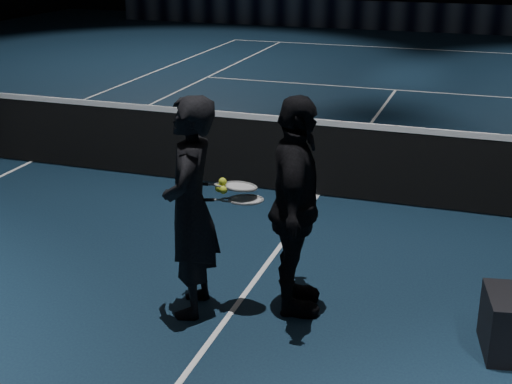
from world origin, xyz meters
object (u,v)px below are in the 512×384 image
Objects in this scene: player_b at (295,207)px; tennis_balls at (222,187)px; racket_lower at (246,200)px; racket_upper at (240,186)px; player_a at (190,208)px.

tennis_balls is (-0.56, -0.20, 0.18)m from player_b.
racket_upper is (-0.06, 0.02, 0.10)m from racket_lower.
racket_upper is 5.67× the size of tennis_balls.
player_b is 0.62m from tennis_balls.
racket_lower is at bearing 18.26° from tennis_balls.
racket_lower is 0.22m from tennis_balls.
player_b is 0.41m from racket_lower.
player_a reaches higher than racket_lower.
tennis_balls is (-0.12, -0.08, 0.01)m from racket_upper.
player_a is 0.31m from tennis_balls.
player_b is 2.72× the size of racket_lower.
player_a is 15.40× the size of tennis_balls.
player_a is 2.72× the size of racket_lower.
tennis_balls is at bearing -170.43° from racket_upper.
racket_lower is (-0.38, -0.14, 0.07)m from player_b.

